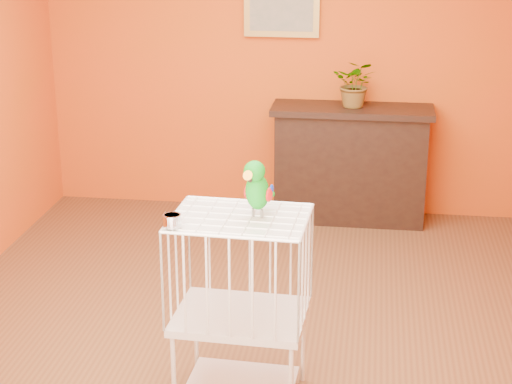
# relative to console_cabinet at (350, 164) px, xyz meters

# --- Properties ---
(ground) EXTENTS (4.50, 4.50, 0.00)m
(ground) POSITION_rel_console_cabinet_xyz_m (-0.61, -2.02, -0.49)
(ground) COLOR brown
(ground) RESTS_ON ground
(room_shell) EXTENTS (4.50, 4.50, 4.50)m
(room_shell) POSITION_rel_console_cabinet_xyz_m (-0.61, -2.02, 1.09)
(room_shell) COLOR #CC4713
(room_shell) RESTS_ON ground
(console_cabinet) EXTENTS (1.31, 0.47, 0.97)m
(console_cabinet) POSITION_rel_console_cabinet_xyz_m (0.00, 0.00, 0.00)
(console_cabinet) COLOR black
(console_cabinet) RESTS_ON ground
(potted_plant) EXTENTS (0.42, 0.45, 0.30)m
(potted_plant) POSITION_rel_console_cabinet_xyz_m (0.02, 0.02, 0.64)
(potted_plant) COLOR #26722D
(potted_plant) RESTS_ON console_cabinet
(framed_picture) EXTENTS (0.62, 0.04, 0.50)m
(framed_picture) POSITION_rel_console_cabinet_xyz_m (-0.61, 0.20, 1.26)
(framed_picture) COLOR #A5823B
(framed_picture) RESTS_ON room_shell
(birdcage) EXTENTS (0.70, 0.55, 1.05)m
(birdcage) POSITION_rel_console_cabinet_xyz_m (-0.48, -2.84, 0.06)
(birdcage) COLOR silver
(birdcage) RESTS_ON ground
(feed_cup) EXTENTS (0.09, 0.09, 0.06)m
(feed_cup) POSITION_rel_console_cabinet_xyz_m (-0.78, -3.03, 0.60)
(feed_cup) COLOR silver
(feed_cup) RESTS_ON birdcage
(parrot) EXTENTS (0.16, 0.28, 0.31)m
(parrot) POSITION_rel_console_cabinet_xyz_m (-0.39, -2.82, 0.72)
(parrot) COLOR #59544C
(parrot) RESTS_ON birdcage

